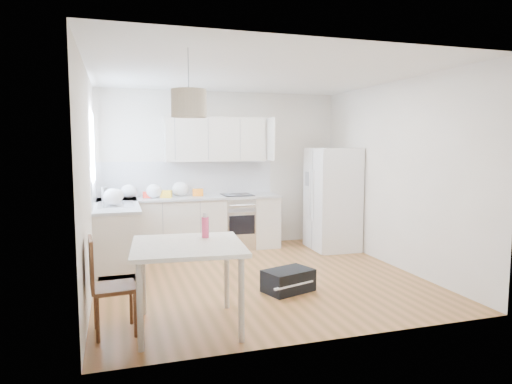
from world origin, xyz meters
TOP-DOWN VIEW (x-y plane):
  - floor at (0.00, 0.00)m, footprint 4.20×4.20m
  - ceiling at (0.00, 0.00)m, footprint 4.20×4.20m
  - wall_back at (0.00, 2.10)m, footprint 4.20×0.00m
  - wall_left at (-2.10, 0.00)m, footprint 0.00×4.20m
  - wall_right at (2.10, 0.00)m, footprint 0.00×4.20m
  - window_glassblock at (-2.09, 1.15)m, footprint 0.02×1.00m
  - cabinets_back at (-0.60, 1.80)m, footprint 3.00×0.60m
  - cabinets_left at (-1.80, 1.20)m, footprint 0.60×1.80m
  - counter_back at (-0.60, 1.80)m, footprint 3.02×0.64m
  - counter_left at (-1.80, 1.20)m, footprint 0.64×1.82m
  - backsplash_back at (-0.60, 2.09)m, footprint 3.00×0.01m
  - backsplash_left at (-2.09, 1.20)m, footprint 0.01×1.80m
  - upper_cabinets at (-0.15, 1.94)m, footprint 1.70×0.32m
  - range_oven at (0.20, 1.80)m, footprint 0.50×0.61m
  - sink at (-1.80, 1.15)m, footprint 0.50×0.80m
  - refrigerator at (1.74, 1.24)m, footprint 0.86×0.89m
  - dining_table at (-1.15, -1.41)m, footprint 1.14×1.14m
  - dining_chair at (-1.84, -1.35)m, footprint 0.43×0.43m
  - drink_bottle at (-0.93, -1.17)m, footprint 0.07×0.07m
  - gym_bag at (0.18, -0.68)m, footprint 0.67×0.55m
  - pendant_lamp at (-1.11, -1.33)m, footprint 0.37×0.37m
  - grocery_bag_a at (-1.60, 1.85)m, footprint 0.25×0.21m
  - grocery_bag_b at (-1.20, 1.77)m, footprint 0.26×0.22m
  - grocery_bag_c at (-0.76, 1.91)m, footprint 0.27×0.23m
  - grocery_bag_d at (-1.79, 1.42)m, footprint 0.22×0.19m
  - grocery_bag_e at (-1.84, 1.03)m, footprint 0.27×0.23m
  - snack_orange at (-0.47, 1.85)m, footprint 0.20×0.15m
  - snack_yellow at (-1.01, 1.76)m, footprint 0.20×0.16m
  - snack_red at (-1.31, 1.83)m, footprint 0.15×0.09m

SIDE VIEW (x-z plane):
  - floor at x=0.00m, z-range 0.00..0.00m
  - gym_bag at x=0.18m, z-range 0.00..0.27m
  - cabinets_back at x=-0.60m, z-range 0.00..0.88m
  - cabinets_left at x=-1.80m, z-range 0.00..0.88m
  - range_oven at x=0.20m, z-range 0.00..0.88m
  - dining_chair at x=-1.84m, z-range 0.00..0.93m
  - dining_table at x=-1.15m, z-range 0.32..1.15m
  - refrigerator at x=1.74m, z-range 0.00..1.73m
  - counter_back at x=-0.60m, z-range 0.88..0.92m
  - counter_left at x=-1.80m, z-range 0.88..0.92m
  - sink at x=-1.80m, z-range 0.84..0.99m
  - drink_bottle at x=-0.93m, z-range 0.83..1.09m
  - snack_red at x=-1.31m, z-range 0.92..1.02m
  - snack_yellow at x=-1.01m, z-range 0.92..1.04m
  - snack_orange at x=-0.47m, z-range 0.92..1.04m
  - grocery_bag_d at x=-1.79m, z-range 0.92..1.12m
  - grocery_bag_a at x=-1.60m, z-range 0.92..1.15m
  - grocery_bag_b at x=-1.20m, z-range 0.92..1.15m
  - grocery_bag_e at x=-1.84m, z-range 0.92..1.17m
  - grocery_bag_c at x=-0.76m, z-range 0.92..1.17m
  - backsplash_back at x=-0.60m, z-range 0.92..1.50m
  - backsplash_left at x=-2.09m, z-range 0.92..1.50m
  - wall_back at x=0.00m, z-range -0.75..3.45m
  - wall_left at x=-2.10m, z-range -0.75..3.45m
  - wall_right at x=2.10m, z-range -0.75..3.45m
  - window_glassblock at x=-2.09m, z-range 1.25..2.25m
  - upper_cabinets at x=-0.15m, z-range 1.50..2.25m
  - pendant_lamp at x=-1.11m, z-range 2.05..2.31m
  - ceiling at x=0.00m, z-range 2.70..2.70m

